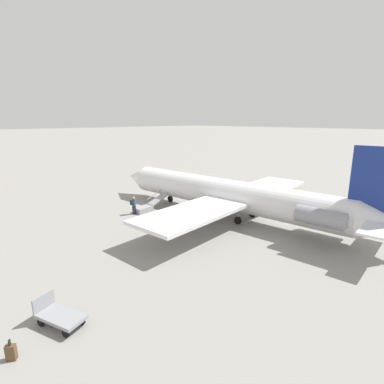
# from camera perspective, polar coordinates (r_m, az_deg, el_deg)

# --- Properties ---
(ground_plane) EXTENTS (600.00, 600.00, 0.00)m
(ground_plane) POSITION_cam_1_polar(r_m,az_deg,el_deg) (28.82, 6.24, -4.46)
(ground_plane) COLOR gray
(airplane_main) EXTENTS (29.33, 22.01, 7.25)m
(airplane_main) POSITION_cam_1_polar(r_m,az_deg,el_deg) (27.71, 7.99, -0.58)
(airplane_main) COLOR white
(airplane_main) RESTS_ON ground
(boarding_stairs) EXTENTS (1.33, 4.08, 1.77)m
(boarding_stairs) POSITION_cam_1_polar(r_m,az_deg,el_deg) (30.31, -8.67, -2.87)
(boarding_stairs) COLOR #99999E
(boarding_stairs) RESTS_ON ground
(passenger) EXTENTS (0.36, 0.55, 1.74)m
(passenger) POSITION_cam_1_polar(r_m,az_deg,el_deg) (29.28, -11.07, -2.30)
(passenger) COLOR #23232D
(passenger) RESTS_ON ground
(luggage_cart) EXTENTS (2.44, 1.76, 1.22)m
(luggage_cart) POSITION_cam_1_polar(r_m,az_deg,el_deg) (15.56, -24.05, -20.65)
(luggage_cart) COLOR gray
(luggage_cart) RESTS_ON ground
(suitcase) EXTENTS (0.40, 0.42, 0.88)m
(suitcase) POSITION_cam_1_polar(r_m,az_deg,el_deg) (14.61, -31.21, -24.64)
(suitcase) COLOR brown
(suitcase) RESTS_ON ground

